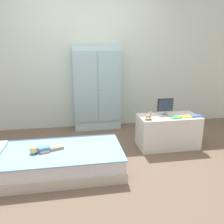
{
  "coord_description": "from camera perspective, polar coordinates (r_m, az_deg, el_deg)",
  "views": [
    {
      "loc": [
        -0.23,
        -2.57,
        1.46
      ],
      "look_at": [
        0.28,
        0.42,
        0.58
      ],
      "focal_mm": 35.58,
      "sensor_mm": 36.0,
      "label": 1
    }
  ],
  "objects": [
    {
      "name": "bed",
      "position": [
        2.85,
        -15.82,
        -12.13
      ],
      "size": [
        1.76,
        0.82,
        0.28
      ],
      "color": "beige",
      "rests_on": "ground_plane"
    },
    {
      "name": "book_blue",
      "position": [
        3.48,
        20.83,
        -0.97
      ],
      "size": [
        0.15,
        0.09,
        0.02
      ],
      "primitive_type": "cube",
      "color": "blue",
      "rests_on": "tv_stand"
    },
    {
      "name": "back_wall",
      "position": [
        4.15,
        -6.78,
        14.5
      ],
      "size": [
        6.4,
        0.05,
        2.7
      ],
      "primitive_type": "cube",
      "color": "silver",
      "rests_on": "ground_plane"
    },
    {
      "name": "book_yellow",
      "position": [
        3.41,
        18.66,
        -1.13
      ],
      "size": [
        0.14,
        0.1,
        0.01
      ],
      "primitive_type": "cube",
      "color": "gold",
      "rests_on": "tv_stand"
    },
    {
      "name": "book_green",
      "position": [
        3.34,
        16.14,
        -1.31
      ],
      "size": [
        0.15,
        0.11,
        0.01
      ],
      "primitive_type": "cube",
      "color": "#429E51",
      "rests_on": "tv_stand"
    },
    {
      "name": "doll",
      "position": [
        2.75,
        -17.96,
        -9.12
      ],
      "size": [
        0.39,
        0.17,
        0.1
      ],
      "color": "#4C84C6",
      "rests_on": "bed"
    },
    {
      "name": "tv_monitor",
      "position": [
        3.41,
        13.54,
        1.62
      ],
      "size": [
        0.24,
        0.1,
        0.25
      ],
      "color": "#99999E",
      "rests_on": "tv_stand"
    },
    {
      "name": "ground_plane",
      "position": [
        2.97,
        -4.12,
        -13.6
      ],
      "size": [
        10.0,
        10.0,
        0.02
      ],
      "primitive_type": "cube",
      "color": "brown"
    },
    {
      "name": "tv_stand",
      "position": [
        3.47,
        14.13,
        -4.85
      ],
      "size": [
        0.89,
        0.43,
        0.49
      ],
      "primitive_type": "cube",
      "color": "silver",
      "rests_on": "ground_plane"
    },
    {
      "name": "wardrobe",
      "position": [
        4.04,
        -3.86,
        6.11
      ],
      "size": [
        0.84,
        0.31,
        1.52
      ],
      "color": "silver",
      "rests_on": "ground_plane"
    },
    {
      "name": "rocking_horse_toy",
      "position": [
        3.13,
        9.51,
        -1.04
      ],
      "size": [
        0.1,
        0.04,
        0.12
      ],
      "color": "#8E6642",
      "rests_on": "tv_stand"
    }
  ]
}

